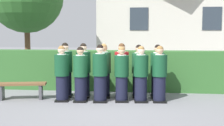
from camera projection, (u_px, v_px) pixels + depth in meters
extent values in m
plane|color=slate|center=(111.00, 101.00, 8.23)|extent=(60.00, 60.00, 0.00)
cylinder|color=black|center=(62.00, 88.00, 8.28)|extent=(0.34, 0.34, 0.71)
cube|color=black|center=(62.00, 100.00, 8.31)|extent=(0.40, 0.48, 0.05)
cylinder|color=#144728|center=(62.00, 65.00, 8.21)|extent=(0.40, 0.40, 0.59)
cylinder|color=white|center=(62.00, 54.00, 8.18)|extent=(0.25, 0.25, 0.03)
cube|color=#236038|center=(63.00, 60.00, 8.39)|extent=(0.04, 0.02, 0.26)
sphere|color=beige|center=(61.00, 50.00, 8.17)|extent=(0.20, 0.20, 0.20)
sphere|color=olive|center=(61.00, 49.00, 8.16)|extent=(0.19, 0.19, 0.19)
cylinder|color=black|center=(81.00, 89.00, 8.21)|extent=(0.34, 0.34, 0.70)
cube|color=black|center=(81.00, 100.00, 8.24)|extent=(0.37, 0.45, 0.05)
cylinder|color=#19512D|center=(80.00, 66.00, 8.14)|extent=(0.40, 0.40, 0.58)
cylinder|color=white|center=(80.00, 55.00, 8.11)|extent=(0.25, 0.25, 0.03)
cube|color=navy|center=(82.00, 61.00, 8.32)|extent=(0.04, 0.01, 0.26)
sphere|color=tan|center=(80.00, 51.00, 8.10)|extent=(0.20, 0.20, 0.20)
sphere|color=black|center=(80.00, 50.00, 8.10)|extent=(0.18, 0.18, 0.18)
cube|color=white|center=(82.00, 68.00, 8.41)|extent=(0.15, 0.01, 0.20)
cylinder|color=black|center=(100.00, 89.00, 8.18)|extent=(0.35, 0.35, 0.73)
cube|color=black|center=(100.00, 101.00, 8.21)|extent=(0.40, 0.48, 0.05)
cylinder|color=#144728|center=(100.00, 65.00, 8.11)|extent=(0.41, 0.41, 0.60)
cylinder|color=white|center=(100.00, 54.00, 8.08)|extent=(0.26, 0.26, 0.03)
cube|color=gold|center=(101.00, 60.00, 8.30)|extent=(0.04, 0.01, 0.27)
sphere|color=beige|center=(100.00, 49.00, 8.07)|extent=(0.21, 0.21, 0.21)
sphere|color=black|center=(100.00, 48.00, 8.07)|extent=(0.19, 0.19, 0.19)
cylinder|color=black|center=(122.00, 89.00, 8.21)|extent=(0.34, 0.34, 0.70)
cube|color=black|center=(121.00, 100.00, 8.25)|extent=(0.40, 0.47, 0.05)
cylinder|color=#144728|center=(122.00, 66.00, 8.15)|extent=(0.40, 0.40, 0.58)
cylinder|color=white|center=(122.00, 55.00, 8.12)|extent=(0.25, 0.25, 0.03)
cube|color=gold|center=(121.00, 61.00, 8.33)|extent=(0.04, 0.02, 0.26)
sphere|color=tan|center=(122.00, 51.00, 8.11)|extent=(0.20, 0.20, 0.20)
sphere|color=olive|center=(122.00, 50.00, 8.10)|extent=(0.18, 0.18, 0.18)
cube|color=white|center=(121.00, 68.00, 8.42)|extent=(0.15, 0.02, 0.20)
cylinder|color=black|center=(141.00, 89.00, 8.17)|extent=(0.34, 0.34, 0.71)
cube|color=black|center=(141.00, 101.00, 8.21)|extent=(0.40, 0.48, 0.05)
cylinder|color=#144728|center=(141.00, 66.00, 8.11)|extent=(0.40, 0.40, 0.59)
cylinder|color=white|center=(141.00, 55.00, 8.08)|extent=(0.25, 0.25, 0.03)
cube|color=gold|center=(140.00, 61.00, 8.29)|extent=(0.04, 0.02, 0.26)
sphere|color=beige|center=(141.00, 51.00, 8.07)|extent=(0.20, 0.20, 0.20)
sphere|color=olive|center=(141.00, 49.00, 8.06)|extent=(0.19, 0.19, 0.19)
cube|color=white|center=(140.00, 68.00, 8.38)|extent=(0.15, 0.02, 0.20)
cylinder|color=black|center=(159.00, 89.00, 8.17)|extent=(0.34, 0.34, 0.72)
cube|color=black|center=(159.00, 101.00, 8.20)|extent=(0.39, 0.47, 0.05)
cylinder|color=#144728|center=(160.00, 66.00, 8.10)|extent=(0.40, 0.40, 0.59)
cylinder|color=white|center=(160.00, 55.00, 8.07)|extent=(0.25, 0.25, 0.03)
cube|color=#236038|center=(159.00, 61.00, 8.28)|extent=(0.04, 0.01, 0.26)
sphere|color=tan|center=(160.00, 50.00, 8.06)|extent=(0.20, 0.20, 0.20)
sphere|color=olive|center=(160.00, 49.00, 8.05)|extent=(0.19, 0.19, 0.19)
cylinder|color=black|center=(66.00, 84.00, 8.85)|extent=(0.36, 0.36, 0.75)
cube|color=black|center=(66.00, 96.00, 8.88)|extent=(0.41, 0.49, 0.05)
cylinder|color=#144728|center=(65.00, 62.00, 8.78)|extent=(0.42, 0.42, 0.62)
cylinder|color=white|center=(65.00, 51.00, 8.75)|extent=(0.26, 0.26, 0.03)
cube|color=#236038|center=(66.00, 57.00, 8.97)|extent=(0.04, 0.02, 0.27)
sphere|color=beige|center=(65.00, 47.00, 8.74)|extent=(0.21, 0.21, 0.21)
sphere|color=black|center=(65.00, 46.00, 8.73)|extent=(0.19, 0.19, 0.19)
cube|color=white|center=(67.00, 64.00, 9.06)|extent=(0.15, 0.02, 0.20)
cylinder|color=black|center=(84.00, 85.00, 8.78)|extent=(0.35, 0.35, 0.74)
cube|color=black|center=(84.00, 96.00, 8.82)|extent=(0.42, 0.49, 0.05)
cylinder|color=#144728|center=(83.00, 62.00, 8.72)|extent=(0.42, 0.42, 0.61)
cylinder|color=white|center=(83.00, 52.00, 8.68)|extent=(0.26, 0.26, 0.03)
cube|color=navy|center=(84.00, 57.00, 8.90)|extent=(0.04, 0.02, 0.27)
sphere|color=beige|center=(83.00, 48.00, 8.67)|extent=(0.21, 0.21, 0.21)
sphere|color=black|center=(83.00, 46.00, 8.67)|extent=(0.19, 0.19, 0.19)
cube|color=white|center=(84.00, 64.00, 8.99)|extent=(0.15, 0.02, 0.20)
cylinder|color=black|center=(104.00, 85.00, 8.75)|extent=(0.35, 0.35, 0.73)
cube|color=black|center=(104.00, 96.00, 8.78)|extent=(0.41, 0.49, 0.05)
cylinder|color=#19512D|center=(104.00, 62.00, 8.68)|extent=(0.41, 0.41, 0.61)
cylinder|color=white|center=(104.00, 52.00, 8.65)|extent=(0.26, 0.26, 0.03)
cube|color=#236038|center=(104.00, 58.00, 8.87)|extent=(0.04, 0.02, 0.27)
sphere|color=tan|center=(104.00, 48.00, 8.64)|extent=(0.21, 0.21, 0.21)
sphere|color=olive|center=(104.00, 47.00, 8.64)|extent=(0.19, 0.19, 0.19)
cube|color=white|center=(104.00, 65.00, 8.96)|extent=(0.15, 0.02, 0.20)
cylinder|color=black|center=(122.00, 85.00, 8.77)|extent=(0.35, 0.35, 0.74)
cube|color=black|center=(122.00, 96.00, 8.81)|extent=(0.40, 0.48, 0.05)
cylinder|color=#AD191E|center=(122.00, 62.00, 8.71)|extent=(0.42, 0.42, 0.61)
cylinder|color=white|center=(122.00, 52.00, 8.67)|extent=(0.26, 0.26, 0.03)
cube|color=gold|center=(122.00, 58.00, 8.89)|extent=(0.04, 0.01, 0.27)
sphere|color=tan|center=(122.00, 48.00, 8.66)|extent=(0.21, 0.21, 0.21)
sphere|color=#472D19|center=(122.00, 46.00, 8.66)|extent=(0.19, 0.19, 0.19)
cylinder|color=black|center=(139.00, 85.00, 8.76)|extent=(0.34, 0.34, 0.72)
cube|color=black|center=(138.00, 96.00, 8.79)|extent=(0.38, 0.47, 0.05)
cylinder|color=#19512D|center=(139.00, 63.00, 8.69)|extent=(0.41, 0.41, 0.59)
cylinder|color=white|center=(139.00, 53.00, 8.66)|extent=(0.25, 0.25, 0.03)
cube|color=gold|center=(139.00, 59.00, 8.87)|extent=(0.04, 0.01, 0.26)
sphere|color=tan|center=(139.00, 49.00, 8.65)|extent=(0.20, 0.20, 0.20)
sphere|color=black|center=(139.00, 48.00, 8.64)|extent=(0.19, 0.19, 0.19)
cube|color=white|center=(138.00, 65.00, 8.96)|extent=(0.15, 0.02, 0.20)
cylinder|color=black|center=(157.00, 85.00, 8.70)|extent=(0.35, 0.35, 0.72)
cube|color=black|center=(157.00, 97.00, 8.74)|extent=(0.39, 0.47, 0.05)
cylinder|color=#19512D|center=(158.00, 63.00, 8.64)|extent=(0.41, 0.41, 0.60)
cylinder|color=white|center=(158.00, 53.00, 8.60)|extent=(0.25, 0.25, 0.03)
cube|color=navy|center=(157.00, 59.00, 8.82)|extent=(0.04, 0.01, 0.26)
sphere|color=tan|center=(158.00, 49.00, 8.59)|extent=(0.20, 0.20, 0.20)
sphere|color=black|center=(158.00, 48.00, 8.59)|extent=(0.19, 0.19, 0.19)
cube|color=white|center=(157.00, 65.00, 8.91)|extent=(0.15, 0.02, 0.20)
cube|color=#33662D|center=(117.00, 70.00, 9.85)|extent=(10.20, 0.70, 1.32)
cube|color=beige|center=(171.00, 30.00, 16.40)|extent=(7.73, 4.19, 4.19)
cube|color=#2D3842|center=(139.00, 19.00, 14.45)|extent=(0.90, 0.04, 1.10)
cube|color=#2D3842|center=(212.00, 18.00, 14.08)|extent=(0.90, 0.04, 1.10)
cylinder|color=brown|center=(28.00, 54.00, 12.94)|extent=(0.24, 0.24, 2.00)
cube|color=brown|center=(21.00, 84.00, 8.45)|extent=(1.44, 0.63, 0.06)
cube|color=#4C4C51|center=(2.00, 92.00, 8.43)|extent=(0.14, 0.33, 0.42)
cube|color=#4C4C51|center=(41.00, 92.00, 8.53)|extent=(0.14, 0.33, 0.42)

